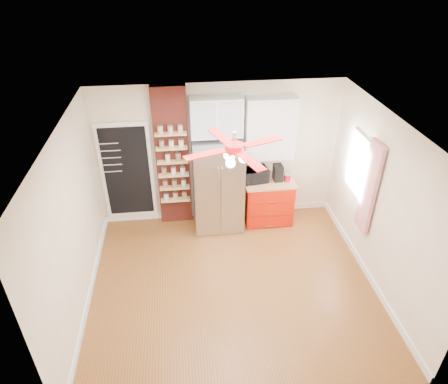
{
  "coord_description": "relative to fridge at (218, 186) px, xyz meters",
  "views": [
    {
      "loc": [
        -0.69,
        -4.63,
        4.68
      ],
      "look_at": [
        -0.03,
        0.9,
        1.2
      ],
      "focal_mm": 32.0,
      "sensor_mm": 36.0,
      "label": 1
    }
  ],
  "objects": [
    {
      "name": "toaster_oven",
      "position": [
        0.69,
        0.06,
        0.15
      ],
      "size": [
        0.51,
        0.38,
        0.26
      ],
      "primitive_type": "imported",
      "rotation": [
        0.0,
        0.0,
        0.15
      ],
      "color": "black",
      "rests_on": "red_cabinet"
    },
    {
      "name": "brick_pillar",
      "position": [
        -0.8,
        0.29,
        0.48
      ],
      "size": [
        0.6,
        0.16,
        2.7
      ],
      "primitive_type": "cube",
      "color": "maroon",
      "rests_on": "floor"
    },
    {
      "name": "curtain",
      "position": [
        2.23,
        -1.28,
        0.57
      ],
      "size": [
        0.06,
        0.4,
        1.55
      ],
      "primitive_type": "cube",
      "color": "red",
      "rests_on": "wall_right"
    },
    {
      "name": "red_cabinet",
      "position": [
        0.97,
        0.05,
        -0.42
      ],
      "size": [
        0.94,
        0.64,
        0.9
      ],
      "color": "#BA1505",
      "rests_on": "floor"
    },
    {
      "name": "wall_left",
      "position": [
        -2.2,
        -1.63,
        0.48
      ],
      "size": [
        0.02,
        4.0,
        2.7
      ],
      "primitive_type": "cube",
      "color": "beige",
      "rests_on": "floor"
    },
    {
      "name": "fridge",
      "position": [
        0.0,
        0.0,
        0.0
      ],
      "size": [
        0.9,
        0.7,
        1.75
      ],
      "primitive_type": "cube",
      "color": "#A2A3A7",
      "rests_on": "floor"
    },
    {
      "name": "ceiling_fan",
      "position": [
        0.05,
        -1.63,
        1.55
      ],
      "size": [
        1.4,
        1.4,
        0.44
      ],
      "color": "silver",
      "rests_on": "ceiling"
    },
    {
      "name": "canister_right",
      "position": [
        1.31,
        0.09,
        0.09
      ],
      "size": [
        0.11,
        0.11,
        0.14
      ],
      "primitive_type": "cylinder",
      "rotation": [
        0.0,
        0.0,
        -0.14
      ],
      "color": "#B0091A",
      "rests_on": "red_cabinet"
    },
    {
      "name": "upper_shelf_unit",
      "position": [
        0.97,
        0.22,
        1.0
      ],
      "size": [
        0.9,
        0.3,
        1.15
      ],
      "primitive_type": "cube",
      "color": "white",
      "rests_on": "wall_back"
    },
    {
      "name": "upper_glass_cabinet",
      "position": [
        0.0,
        0.2,
        1.27
      ],
      "size": [
        0.9,
        0.35,
        0.7
      ],
      "primitive_type": "cube",
      "color": "white",
      "rests_on": "wall_back"
    },
    {
      "name": "chalkboard",
      "position": [
        -1.65,
        0.33,
        0.23
      ],
      "size": [
        0.95,
        0.05,
        1.95
      ],
      "color": "white",
      "rests_on": "wall_back"
    },
    {
      "name": "ceiling",
      "position": [
        0.05,
        -1.63,
        1.83
      ],
      "size": [
        4.5,
        4.5,
        0.0
      ],
      "primitive_type": "plane",
      "color": "white",
      "rests_on": "wall_back"
    },
    {
      "name": "wall_back",
      "position": [
        0.05,
        0.37,
        0.48
      ],
      "size": [
        4.5,
        0.02,
        2.7
      ],
      "primitive_type": "cube",
      "color": "beige",
      "rests_on": "floor"
    },
    {
      "name": "canister_left",
      "position": [
        1.3,
        -0.01,
        0.09
      ],
      "size": [
        0.14,
        0.14,
        0.14
      ],
      "primitive_type": "cylinder",
      "rotation": [
        0.0,
        0.0,
        0.37
      ],
      "color": "#B20929",
      "rests_on": "red_cabinet"
    },
    {
      "name": "window",
      "position": [
        2.28,
        -0.73,
        0.68
      ],
      "size": [
        0.04,
        0.75,
        1.05
      ],
      "primitive_type": "cube",
      "color": "white",
      "rests_on": "wall_right"
    },
    {
      "name": "wall_front",
      "position": [
        0.05,
        -3.63,
        0.48
      ],
      "size": [
        4.5,
        0.02,
        2.7
      ],
      "primitive_type": "cube",
      "color": "beige",
      "rests_on": "floor"
    },
    {
      "name": "coffee_maker",
      "position": [
        1.13,
        0.06,
        0.18
      ],
      "size": [
        0.16,
        0.22,
        0.31
      ],
      "primitive_type": "cube",
      "rotation": [
        0.0,
        0.0,
        0.03
      ],
      "color": "black",
      "rests_on": "red_cabinet"
    },
    {
      "name": "floor",
      "position": [
        0.05,
        -1.63,
        -0.88
      ],
      "size": [
        4.5,
        4.5,
        0.0
      ],
      "primitive_type": "plane",
      "color": "brown",
      "rests_on": "ground"
    },
    {
      "name": "wall_right",
      "position": [
        2.3,
        -1.63,
        0.48
      ],
      "size": [
        0.02,
        4.0,
        2.7
      ],
      "primitive_type": "cube",
      "color": "beige",
      "rests_on": "floor"
    },
    {
      "name": "pantry_jar_oats",
      "position": [
        -0.88,
        0.15,
        0.57
      ],
      "size": [
        0.09,
        0.09,
        0.14
      ],
      "primitive_type": "cylinder",
      "rotation": [
        0.0,
        0.0,
        0.07
      ],
      "color": "beige",
      "rests_on": "brick_pillar"
    },
    {
      "name": "pantry_jar_beans",
      "position": [
        -0.7,
        0.15,
        0.57
      ],
      "size": [
        0.11,
        0.11,
        0.14
      ],
      "primitive_type": "cylinder",
      "rotation": [
        0.0,
        0.0,
        0.14
      ],
      "color": "olive",
      "rests_on": "brick_pillar"
    }
  ]
}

